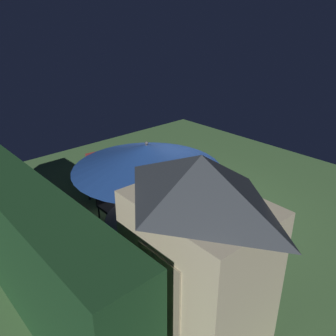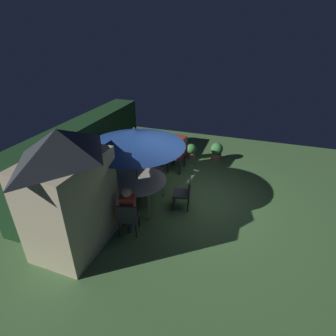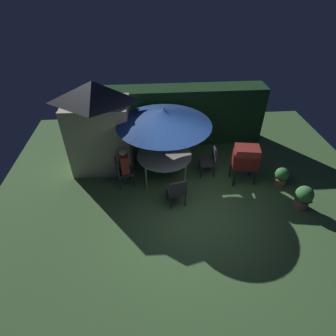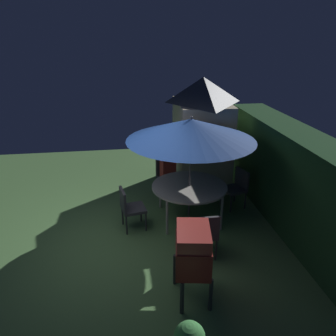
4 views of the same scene
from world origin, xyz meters
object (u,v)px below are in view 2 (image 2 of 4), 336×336
chair_near_shed (128,217)px  chair_toward_house (93,187)px  chair_far_side (185,191)px  garden_shed (68,191)px  potted_plant_by_grill (217,151)px  potted_plant_by_shed (191,151)px  patio_umbrella (135,138)px  patio_table (137,181)px  chair_toward_hedge (156,166)px  bbq_grill (177,148)px  person_in_red (128,206)px

chair_near_shed → chair_toward_house: same height
chair_far_side → chair_toward_house: same height
garden_shed → chair_near_shed: garden_shed is taller
chair_toward_house → potted_plant_by_grill: (3.94, -2.82, -0.16)m
chair_toward_house → potted_plant_by_shed: 4.20m
garden_shed → patio_umbrella: 2.08m
chair_far_side → potted_plant_by_shed: chair_far_side is taller
patio_table → patio_umbrella: 1.27m
chair_near_shed → chair_toward_hedge: (2.63, 0.30, 0.00)m
garden_shed → potted_plant_by_shed: 5.53m
chair_near_shed → chair_far_side: same height
chair_toward_hedge → chair_toward_house: (-1.76, 1.21, 0.00)m
chair_far_side → potted_plant_by_shed: size_ratio=1.53×
chair_toward_house → potted_plant_by_shed: chair_toward_house is taller
patio_umbrella → potted_plant_by_shed: bearing=-11.6°
bbq_grill → potted_plant_by_shed: bbq_grill is taller
potted_plant_by_shed → chair_toward_house: bearing=153.2°
bbq_grill → chair_near_shed: bearing=178.1°
bbq_grill → potted_plant_by_shed: size_ratio=2.04×
garden_shed → patio_umbrella: bearing=-20.3°
potted_plant_by_shed → person_in_red: bearing=175.0°
potted_plant_by_shed → person_in_red: size_ratio=0.47×
bbq_grill → patio_umbrella: bearing=169.4°
patio_table → chair_toward_hedge: bearing=-0.6°
chair_near_shed → potted_plant_by_grill: bearing=-15.2°
chair_toward_house → person_in_red: person_in_red is taller
patio_table → bbq_grill: 2.34m
chair_toward_house → garden_shed: bearing=-161.4°
patio_umbrella → bbq_grill: patio_umbrella is taller
potted_plant_by_shed → potted_plant_by_grill: 0.96m
patio_table → chair_far_side: chair_far_side is taller
garden_shed → chair_near_shed: size_ratio=3.10×
garden_shed → chair_toward_house: 1.82m
patio_umbrella → patio_table: bearing=-90.0°
bbq_grill → potted_plant_by_shed: (1.07, -0.26, -0.54)m
patio_umbrella → chair_near_shed: bearing=-165.9°
chair_near_shed → person_in_red: 0.28m
bbq_grill → chair_near_shed: 3.56m
garden_shed → patio_table: size_ratio=1.75×
chair_near_shed → chair_far_side: size_ratio=1.00×
chair_far_side → potted_plant_by_shed: (3.13, 0.60, -0.21)m
garden_shed → chair_far_side: (2.11, -1.98, -0.90)m
potted_plant_by_grill → person_in_red: size_ratio=0.54×
patio_table → potted_plant_by_shed: 3.47m
potted_plant_by_grill → chair_far_side: bearing=174.2°
chair_toward_hedge → potted_plant_by_shed: 2.11m
patio_umbrella → bbq_grill: bearing=-10.6°
chair_far_side → bbq_grill: bearing=22.6°
chair_near_shed → potted_plant_by_grill: 4.99m
garden_shed → chair_near_shed: bearing=-58.1°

